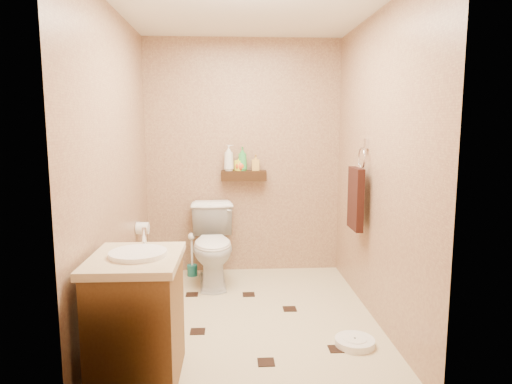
{
  "coord_description": "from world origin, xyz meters",
  "views": [
    {
      "loc": [
        -0.14,
        -3.46,
        1.53
      ],
      "look_at": [
        0.07,
        0.25,
        0.98
      ],
      "focal_mm": 32.0,
      "sensor_mm": 36.0,
      "label": 1
    }
  ],
  "objects": [
    {
      "name": "ground",
      "position": [
        0.0,
        0.0,
        0.0
      ],
      "size": [
        2.5,
        2.5,
        0.0
      ],
      "primitive_type": "plane",
      "color": "beige",
      "rests_on": "ground"
    },
    {
      "name": "wall_back",
      "position": [
        0.0,
        1.25,
        1.2
      ],
      "size": [
        2.0,
        0.04,
        2.4
      ],
      "primitive_type": "cube",
      "color": "tan",
      "rests_on": "ground"
    },
    {
      "name": "wall_front",
      "position": [
        0.0,
        -1.25,
        1.2
      ],
      "size": [
        2.0,
        0.04,
        2.4
      ],
      "primitive_type": "cube",
      "color": "tan",
      "rests_on": "ground"
    },
    {
      "name": "wall_left",
      "position": [
        -1.0,
        0.0,
        1.2
      ],
      "size": [
        0.04,
        2.5,
        2.4
      ],
      "primitive_type": "cube",
      "color": "tan",
      "rests_on": "ground"
    },
    {
      "name": "wall_right",
      "position": [
        1.0,
        0.0,
        1.2
      ],
      "size": [
        0.04,
        2.5,
        2.4
      ],
      "primitive_type": "cube",
      "color": "tan",
      "rests_on": "ground"
    },
    {
      "name": "ceiling",
      "position": [
        0.0,
        0.0,
        2.4
      ],
      "size": [
        2.0,
        2.5,
        0.02
      ],
      "primitive_type": "cube",
      "color": "silver",
      "rests_on": "wall_back"
    },
    {
      "name": "wall_shelf",
      "position": [
        0.0,
        1.17,
        1.02
      ],
      "size": [
        0.46,
        0.14,
        0.1
      ],
      "primitive_type": "cube",
      "color": "#341C0E",
      "rests_on": "wall_back"
    },
    {
      "name": "floor_accents",
      "position": [
        0.03,
        -0.05,
        0.0
      ],
      "size": [
        1.19,
        1.34,
        0.01
      ],
      "color": "black",
      "rests_on": "ground"
    },
    {
      "name": "toilet",
      "position": [
        -0.31,
        0.83,
        0.38
      ],
      "size": [
        0.48,
        0.78,
        0.76
      ],
      "primitive_type": "imported",
      "rotation": [
        0.0,
        0.0,
        0.07
      ],
      "color": "white",
      "rests_on": "ground"
    },
    {
      "name": "vanity",
      "position": [
        -0.7,
        -0.84,
        0.4
      ],
      "size": [
        0.53,
        0.64,
        0.89
      ],
      "rotation": [
        0.0,
        0.0,
        -0.01
      ],
      "color": "brown",
      "rests_on": "ground"
    },
    {
      "name": "bathroom_scale",
      "position": [
        0.72,
        -0.51,
        0.03
      ],
      "size": [
        0.35,
        0.35,
        0.06
      ],
      "rotation": [
        0.0,
        0.0,
        0.31
      ],
      "color": "white",
      "rests_on": "ground"
    },
    {
      "name": "toilet_brush",
      "position": [
        -0.53,
        1.07,
        0.16
      ],
      "size": [
        0.1,
        0.1,
        0.45
      ],
      "color": "#1A6A66",
      "rests_on": "ground"
    },
    {
      "name": "towel_ring",
      "position": [
        0.91,
        0.25,
        0.95
      ],
      "size": [
        0.12,
        0.3,
        0.76
      ],
      "color": "silver",
      "rests_on": "wall_right"
    },
    {
      "name": "toilet_paper",
      "position": [
        -0.94,
        0.65,
        0.6
      ],
      "size": [
        0.12,
        0.11,
        0.12
      ],
      "color": "white",
      "rests_on": "wall_left"
    },
    {
      "name": "bottle_a",
      "position": [
        -0.15,
        1.17,
        1.2
      ],
      "size": [
        0.12,
        0.12,
        0.26
      ],
      "primitive_type": "imported",
      "rotation": [
        0.0,
        0.0,
        1.32
      ],
      "color": "silver",
      "rests_on": "wall_shelf"
    },
    {
      "name": "bottle_b",
      "position": [
        -0.04,
        1.17,
        1.15
      ],
      "size": [
        0.1,
        0.1,
        0.16
      ],
      "primitive_type": "imported",
      "rotation": [
        0.0,
        0.0,
        0.6
      ],
      "color": "#FDFF35",
      "rests_on": "wall_shelf"
    },
    {
      "name": "bottle_c",
      "position": [
        -0.03,
        1.17,
        1.14
      ],
      "size": [
        0.13,
        0.13,
        0.14
      ],
      "primitive_type": "imported",
      "rotation": [
        0.0,
        0.0,
        1.34
      ],
      "color": "#E7501B",
      "rests_on": "wall_shelf"
    },
    {
      "name": "bottle_d",
      "position": [
        -0.01,
        1.17,
        1.19
      ],
      "size": [
        0.11,
        0.11,
        0.24
      ],
      "primitive_type": "imported",
      "rotation": [
        0.0,
        0.0,
        3.3
      ],
      "color": "green",
      "rests_on": "wall_shelf"
    },
    {
      "name": "bottle_e",
      "position": [
        0.12,
        1.17,
        1.15
      ],
      "size": [
        0.08,
        0.08,
        0.17
      ],
      "primitive_type": "imported",
      "rotation": [
        0.0,
        0.0,
        6.25
      ],
      "color": "gold",
      "rests_on": "wall_shelf"
    }
  ]
}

